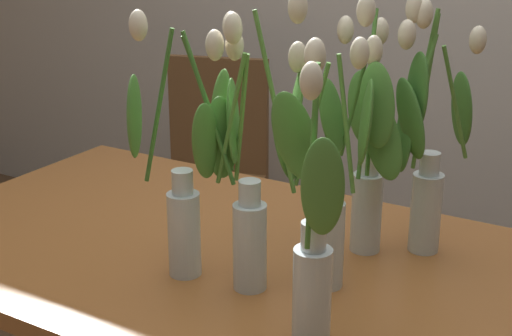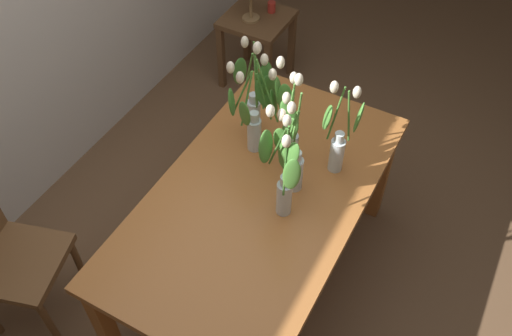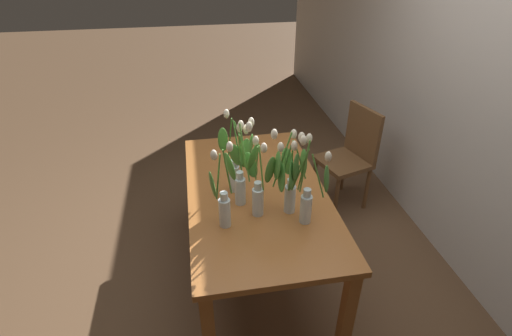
% 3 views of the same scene
% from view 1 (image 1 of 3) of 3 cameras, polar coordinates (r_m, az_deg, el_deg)
% --- Properties ---
extents(dining_table, '(1.60, 0.90, 0.74)m').
position_cam_1_polar(dining_table, '(1.70, -1.57, -9.29)').
color(dining_table, '#A3602D').
rests_on(dining_table, ground).
extents(tulip_vase_0, '(0.20, 0.18, 0.53)m').
position_cam_1_polar(tulip_vase_0, '(1.25, 4.30, -6.07)').
color(tulip_vase_0, silver).
rests_on(tulip_vase_0, dining_table).
extents(tulip_vase_1, '(0.15, 0.26, 0.57)m').
position_cam_1_polar(tulip_vase_1, '(1.61, 13.03, 1.08)').
color(tulip_vase_1, silver).
rests_on(tulip_vase_1, dining_table).
extents(tulip_vase_2, '(0.24, 0.25, 0.57)m').
position_cam_1_polar(tulip_vase_2, '(1.59, 8.47, 0.95)').
color(tulip_vase_2, silver).
rests_on(tulip_vase_2, dining_table).
extents(tulip_vase_3, '(0.18, 0.19, 0.51)m').
position_cam_1_polar(tulip_vase_3, '(1.46, 5.52, -2.65)').
color(tulip_vase_3, silver).
rests_on(tulip_vase_3, dining_table).
extents(tulip_vase_4, '(0.21, 0.20, 0.59)m').
position_cam_1_polar(tulip_vase_4, '(1.44, -0.71, -1.50)').
color(tulip_vase_4, silver).
rests_on(tulip_vase_4, dining_table).
extents(tulip_vase_5, '(0.21, 0.23, 0.55)m').
position_cam_1_polar(tulip_vase_5, '(1.49, -5.16, -0.58)').
color(tulip_vase_5, silver).
rests_on(tulip_vase_5, dining_table).
extents(dining_chair, '(0.50, 0.50, 0.93)m').
position_cam_1_polar(dining_chair, '(2.87, -3.45, 0.20)').
color(dining_chair, brown).
rests_on(dining_chair, ground).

